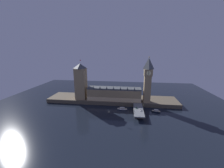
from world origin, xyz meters
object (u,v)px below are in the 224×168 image
object	(u,v)px
car_northbound_lead	(136,108)
car_southbound_lead	(141,110)
victoria_tower	(81,81)
street_lamp_near	(134,111)
pedestrian_far_rail	(134,105)
boat_upstream	(122,109)
pedestrian_mid_walk	(143,110)
pedestrian_near_rail	(134,111)
street_lamp_mid	(143,107)
boat_downstream	(156,111)
clock_tower	(148,79)
street_lamp_far	(134,103)

from	to	relation	value
car_northbound_lead	car_southbound_lead	bearing A→B (deg)	-53.04
victoria_tower	street_lamp_near	distance (m)	104.59
victoria_tower	pedestrian_far_rail	world-z (taller)	victoria_tower
boat_upstream	pedestrian_far_rail	bearing A→B (deg)	15.29
pedestrian_mid_walk	pedestrian_far_rail	size ratio (longest dim) A/B	0.97
car_northbound_lead	pedestrian_near_rail	bearing A→B (deg)	-102.23
car_southbound_lead	pedestrian_mid_walk	distance (m)	3.16
street_lamp_mid	boat_downstream	distance (m)	22.81
pedestrian_near_rail	pedestrian_mid_walk	world-z (taller)	pedestrian_near_rail
clock_tower	street_lamp_mid	xyz separation A→B (m)	(-8.08, -31.68, -33.46)
street_lamp_near	boat_upstream	distance (m)	31.33
clock_tower	boat_downstream	bearing A→B (deg)	-64.87
boat_downstream	street_lamp_far	bearing A→B (deg)	167.60
clock_tower	boat_downstream	world-z (taller)	clock_tower
car_southbound_lead	pedestrian_mid_walk	xyz separation A→B (m)	(2.99, 1.01, 0.19)
car_southbound_lead	boat_downstream	size ratio (longest dim) A/B	0.35
car_southbound_lead	street_lamp_near	bearing A→B (deg)	-130.96
street_lamp_mid	boat_downstream	size ratio (longest dim) A/B	0.52
street_lamp_far	pedestrian_near_rail	bearing A→B (deg)	-89.06
car_southbound_lead	pedestrian_far_rail	size ratio (longest dim) A/B	2.88
street_lamp_near	boat_upstream	bearing A→B (deg)	124.10
boat_upstream	clock_tower	bearing A→B (deg)	29.81
car_northbound_lead	street_lamp_far	size ratio (longest dim) A/B	0.60
car_southbound_lead	boat_upstream	distance (m)	30.23
car_southbound_lead	car_northbound_lead	bearing A→B (deg)	126.96
clock_tower	pedestrian_far_rail	distance (m)	45.53
pedestrian_mid_walk	street_lamp_far	xyz separation A→B (m)	(-12.35, 17.65, 3.20)
pedestrian_far_rail	street_lamp_far	size ratio (longest dim) A/B	0.26
clock_tower	pedestrian_mid_walk	world-z (taller)	clock_tower
boat_downstream	pedestrian_mid_walk	bearing A→B (deg)	-151.79
car_southbound_lead	street_lamp_near	xyz separation A→B (m)	(-9.36, -10.78, 3.48)
car_northbound_lead	street_lamp_far	bearing A→B (deg)	107.54
pedestrian_mid_walk	victoria_tower	bearing A→B (deg)	159.31
street_lamp_mid	boat_downstream	xyz separation A→B (m)	(19.35, 7.67, -9.34)
car_northbound_lead	pedestrian_near_rail	world-z (taller)	pedestrian_near_rail
street_lamp_mid	car_northbound_lead	bearing A→B (deg)	156.86
pedestrian_mid_walk	street_lamp_far	world-z (taller)	street_lamp_far
pedestrian_far_rail	boat_downstream	size ratio (longest dim) A/B	0.12
street_lamp_far	victoria_tower	bearing A→B (deg)	167.02
car_southbound_lead	pedestrian_near_rail	world-z (taller)	pedestrian_near_rail
street_lamp_far	car_northbound_lead	bearing A→B (deg)	-72.46
clock_tower	victoria_tower	size ratio (longest dim) A/B	1.09
street_lamp_far	boat_downstream	distance (m)	34.06
car_northbound_lead	car_southbound_lead	xyz separation A→B (m)	(5.97, -7.94, -0.00)
clock_tower	boat_downstream	size ratio (longest dim) A/B	5.26
clock_tower	pedestrian_near_rail	world-z (taller)	clock_tower
pedestrian_mid_walk	boat_upstream	distance (m)	32.46
victoria_tower	pedestrian_near_rail	size ratio (longest dim) A/B	37.09
pedestrian_mid_walk	street_lamp_mid	world-z (taller)	street_lamp_mid
car_southbound_lead	pedestrian_mid_walk	size ratio (longest dim) A/B	2.98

